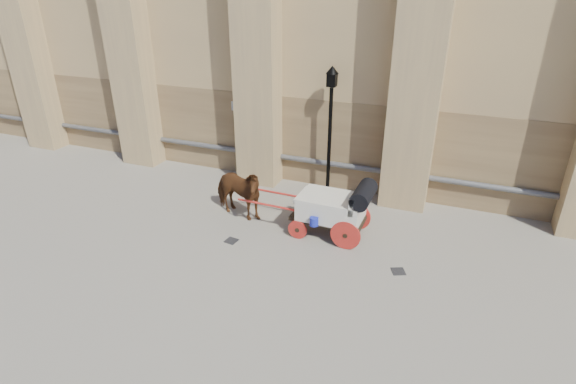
% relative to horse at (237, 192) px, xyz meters
% --- Properties ---
extents(ground, '(90.00, 90.00, 0.00)m').
position_rel_horse_xyz_m(ground, '(0.49, -0.90, -0.82)').
color(ground, slate).
rests_on(ground, ground).
extents(horse, '(2.11, 1.33, 1.65)m').
position_rel_horse_xyz_m(horse, '(0.00, 0.00, 0.00)').
color(horse, brown).
rests_on(horse, ground).
extents(carriage, '(3.82, 1.36, 1.66)m').
position_rel_horse_xyz_m(carriage, '(3.02, 0.02, 0.07)').
color(carriage, black).
rests_on(carriage, ground).
extents(street_lamp, '(0.39, 0.39, 4.19)m').
position_rel_horse_xyz_m(street_lamp, '(2.02, 2.60, 1.42)').
color(street_lamp, black).
rests_on(street_lamp, ground).
extents(drain_grate_near, '(0.36, 0.36, 0.01)m').
position_rel_horse_xyz_m(drain_grate_near, '(0.46, -1.33, -0.82)').
color(drain_grate_near, black).
rests_on(drain_grate_near, ground).
extents(drain_grate_far, '(0.42, 0.42, 0.01)m').
position_rel_horse_xyz_m(drain_grate_far, '(4.98, -1.07, -0.82)').
color(drain_grate_far, black).
rests_on(drain_grate_far, ground).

